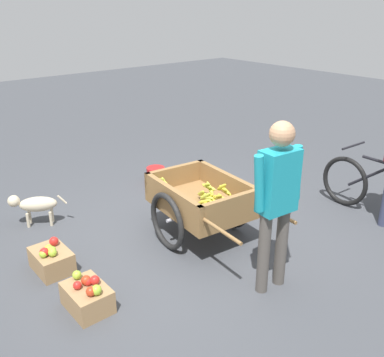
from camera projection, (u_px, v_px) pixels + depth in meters
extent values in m
plane|color=#3D3F44|center=(186.00, 242.00, 4.87)|extent=(24.00, 24.00, 0.00)
cube|color=olive|center=(200.00, 204.00, 4.85)|extent=(1.17, 0.91, 0.10)
cube|color=olive|center=(175.00, 176.00, 5.18)|extent=(0.14, 0.80, 0.24)
cube|color=olive|center=(230.00, 208.00, 4.38)|extent=(0.14, 0.80, 0.24)
cube|color=olive|center=(172.00, 199.00, 4.59)|extent=(1.10, 0.17, 0.24)
cube|color=olive|center=(227.00, 183.00, 4.97)|extent=(1.10, 0.17, 0.24)
torus|color=black|center=(167.00, 221.00, 4.65)|extent=(0.64, 0.12, 0.64)
torus|color=black|center=(231.00, 201.00, 5.11)|extent=(0.64, 0.12, 0.64)
cylinder|color=#9E9EA8|center=(200.00, 211.00, 4.88)|extent=(0.13, 0.88, 0.04)
cylinder|color=olive|center=(222.00, 231.00, 3.98)|extent=(0.55, 0.09, 0.04)
cylinder|color=olive|center=(276.00, 212.00, 4.34)|extent=(0.55, 0.09, 0.04)
cylinder|color=#9E9EA8|center=(178.00, 207.00, 5.29)|extent=(0.04, 0.04, 0.35)
ellipsoid|color=gold|center=(222.00, 200.00, 4.43)|extent=(0.18, 0.09, 0.13)
ellipsoid|color=gold|center=(221.00, 199.00, 4.44)|extent=(0.19, 0.08, 0.09)
ellipsoid|color=gold|center=(219.00, 198.00, 4.44)|extent=(0.19, 0.08, 0.08)
ellipsoid|color=gold|center=(218.00, 197.00, 4.44)|extent=(0.18, 0.10, 0.13)
ellipsoid|color=gold|center=(209.00, 200.00, 4.60)|extent=(0.18, 0.06, 0.15)
ellipsoid|color=gold|center=(208.00, 199.00, 4.60)|extent=(0.19, 0.08, 0.08)
ellipsoid|color=gold|center=(207.00, 198.00, 4.61)|extent=(0.19, 0.08, 0.08)
ellipsoid|color=gold|center=(205.00, 196.00, 4.62)|extent=(0.18, 0.08, 0.16)
ellipsoid|color=gold|center=(205.00, 197.00, 4.78)|extent=(0.18, 0.09, 0.14)
ellipsoid|color=gold|center=(204.00, 196.00, 4.78)|extent=(0.19, 0.11, 0.11)
ellipsoid|color=gold|center=(203.00, 195.00, 4.79)|extent=(0.19, 0.13, 0.05)
ellipsoid|color=gold|center=(202.00, 194.00, 4.79)|extent=(0.19, 0.08, 0.11)
ellipsoid|color=gold|center=(201.00, 193.00, 4.79)|extent=(0.18, 0.11, 0.15)
ellipsoid|color=gold|center=(225.00, 191.00, 4.63)|extent=(0.19, 0.08, 0.12)
ellipsoid|color=gold|center=(224.00, 190.00, 4.64)|extent=(0.19, 0.09, 0.09)
ellipsoid|color=gold|center=(223.00, 188.00, 4.64)|extent=(0.19, 0.11, 0.08)
ellipsoid|color=gold|center=(222.00, 187.00, 4.65)|extent=(0.17, 0.06, 0.15)
ellipsoid|color=gold|center=(164.00, 183.00, 4.92)|extent=(0.18, 0.09, 0.13)
ellipsoid|color=gold|center=(163.00, 182.00, 4.92)|extent=(0.19, 0.05, 0.08)
ellipsoid|color=gold|center=(162.00, 181.00, 4.93)|extent=(0.19, 0.12, 0.08)
ellipsoid|color=gold|center=(161.00, 180.00, 4.93)|extent=(0.18, 0.11, 0.13)
ellipsoid|color=gold|center=(207.00, 207.00, 4.35)|extent=(0.18, 0.10, 0.15)
ellipsoid|color=gold|center=(206.00, 206.00, 4.35)|extent=(0.19, 0.09, 0.09)
ellipsoid|color=gold|center=(205.00, 204.00, 4.35)|extent=(0.18, 0.07, 0.05)
ellipsoid|color=gold|center=(204.00, 203.00, 4.35)|extent=(0.19, 0.09, 0.10)
ellipsoid|color=gold|center=(203.00, 202.00, 4.35)|extent=(0.18, 0.08, 0.13)
ellipsoid|color=gold|center=(210.00, 188.00, 4.84)|extent=(0.17, 0.08, 0.15)
ellipsoid|color=gold|center=(209.00, 187.00, 4.85)|extent=(0.19, 0.10, 0.08)
ellipsoid|color=gold|center=(208.00, 186.00, 4.85)|extent=(0.19, 0.10, 0.08)
ellipsoid|color=gold|center=(206.00, 185.00, 4.85)|extent=(0.18, 0.09, 0.13)
ellipsoid|color=gold|center=(213.00, 200.00, 4.67)|extent=(0.18, 0.11, 0.13)
ellipsoid|color=gold|center=(212.00, 199.00, 4.67)|extent=(0.19, 0.07, 0.10)
ellipsoid|color=gold|center=(211.00, 198.00, 4.67)|extent=(0.19, 0.10, 0.05)
ellipsoid|color=gold|center=(210.00, 197.00, 4.67)|extent=(0.19, 0.10, 0.10)
ellipsoid|color=gold|center=(209.00, 196.00, 4.67)|extent=(0.18, 0.08, 0.14)
cylinder|color=#4C4742|center=(264.00, 253.00, 3.91)|extent=(0.11, 0.11, 0.80)
cylinder|color=#4C4742|center=(281.00, 246.00, 4.03)|extent=(0.11, 0.11, 0.80)
cube|color=teal|center=(278.00, 181.00, 3.71)|extent=(0.23, 0.36, 0.57)
sphere|color=tan|center=(282.00, 134.00, 3.55)|extent=(0.22, 0.22, 0.22)
cylinder|color=teal|center=(259.00, 184.00, 3.58)|extent=(0.08, 0.13, 0.51)
cylinder|color=teal|center=(297.00, 173.00, 3.81)|extent=(0.08, 0.11, 0.51)
torus|color=black|center=(345.00, 181.00, 5.65)|extent=(0.66, 0.09, 0.66)
cylinder|color=black|center=(369.00, 176.00, 5.35)|extent=(0.53, 0.06, 0.43)
cylinder|color=black|center=(353.00, 146.00, 5.42)|extent=(0.05, 0.46, 0.03)
ellipsoid|color=beige|center=(38.00, 204.00, 5.15)|extent=(0.38, 0.47, 0.18)
sphere|color=beige|center=(14.00, 201.00, 5.09)|extent=(0.14, 0.14, 0.14)
cylinder|color=beige|center=(62.00, 199.00, 5.18)|extent=(0.08, 0.11, 0.12)
cylinder|color=beige|center=(28.00, 220.00, 5.15)|extent=(0.04, 0.04, 0.18)
cylinder|color=beige|center=(30.00, 216.00, 5.25)|extent=(0.04, 0.04, 0.18)
cylinder|color=beige|center=(51.00, 219.00, 5.19)|extent=(0.04, 0.04, 0.18)
cylinder|color=beige|center=(52.00, 215.00, 5.29)|extent=(0.04, 0.04, 0.18)
cylinder|color=#B21E1E|center=(156.00, 175.00, 6.39)|extent=(0.27, 0.27, 0.25)
cube|color=#99754C|center=(87.00, 298.00, 3.78)|extent=(0.44, 0.32, 0.22)
sphere|color=red|center=(95.00, 280.00, 3.77)|extent=(0.09, 0.09, 0.09)
sphere|color=red|center=(88.00, 281.00, 3.76)|extent=(0.07, 0.07, 0.07)
sphere|color=#B23319|center=(91.00, 291.00, 3.62)|extent=(0.08, 0.08, 0.08)
sphere|color=red|center=(77.00, 285.00, 3.71)|extent=(0.07, 0.07, 0.07)
sphere|color=#B23319|center=(86.00, 280.00, 3.76)|extent=(0.09, 0.09, 0.09)
sphere|color=#99BF33|center=(77.00, 275.00, 3.84)|extent=(0.08, 0.08, 0.08)
sphere|color=#99BF33|center=(96.00, 290.00, 3.63)|extent=(0.09, 0.09, 0.09)
cube|color=#99754C|center=(52.00, 260.00, 4.33)|extent=(0.44, 0.32, 0.22)
sphere|color=#99BF33|center=(52.00, 251.00, 4.21)|extent=(0.09, 0.09, 0.09)
sphere|color=red|center=(54.00, 241.00, 4.37)|extent=(0.09, 0.09, 0.09)
sphere|color=red|center=(44.00, 252.00, 4.18)|extent=(0.09, 0.09, 0.09)
sphere|color=#99BF33|center=(43.00, 254.00, 4.16)|extent=(0.08, 0.08, 0.08)
sphere|color=#99BF33|center=(49.00, 249.00, 4.24)|extent=(0.08, 0.08, 0.08)
sphere|color=#99BF33|center=(52.00, 252.00, 4.18)|extent=(0.08, 0.08, 0.08)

